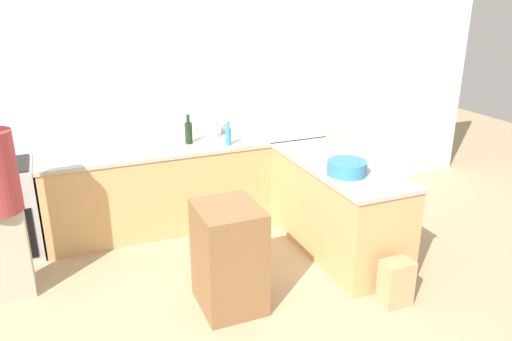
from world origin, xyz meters
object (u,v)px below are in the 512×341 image
(dish_soap_bottle, at_px, (228,136))
(vinegar_bottle_clear, at_px, (215,127))
(range_oven, at_px, (1,212))
(island_table, at_px, (229,257))
(wine_bottle_dark, at_px, (189,132))
(mixing_bowl, at_px, (347,168))
(paper_bag, at_px, (396,283))

(dish_soap_bottle, xyz_separation_m, vinegar_bottle_clear, (-0.04, 0.34, 0.01))
(vinegar_bottle_clear, bearing_deg, dish_soap_bottle, -83.48)
(dish_soap_bottle, height_order, vinegar_bottle_clear, vinegar_bottle_clear)
(range_oven, xyz_separation_m, island_table, (1.74, -1.62, -0.02))
(vinegar_bottle_clear, distance_m, wine_bottle_dark, 0.35)
(mixing_bowl, height_order, vinegar_bottle_clear, vinegar_bottle_clear)
(dish_soap_bottle, relative_size, wine_bottle_dark, 0.83)
(range_oven, bearing_deg, dish_soap_bottle, -4.62)
(island_table, distance_m, dish_soap_bottle, 1.64)
(island_table, height_order, dish_soap_bottle, dish_soap_bottle)
(range_oven, xyz_separation_m, wine_bottle_dark, (1.89, 0.04, 0.58))
(dish_soap_bottle, bearing_deg, paper_bag, -69.10)
(range_oven, height_order, paper_bag, range_oven)
(mixing_bowl, relative_size, wine_bottle_dark, 1.13)
(wine_bottle_dark, xyz_separation_m, paper_bag, (1.12, -2.19, -0.84))
(range_oven, xyz_separation_m, mixing_bowl, (2.94, -1.43, 0.52))
(paper_bag, bearing_deg, mixing_bowl, 95.86)
(paper_bag, bearing_deg, island_table, 157.65)
(range_oven, bearing_deg, paper_bag, -35.47)
(wine_bottle_dark, bearing_deg, mixing_bowl, -54.61)
(range_oven, distance_m, dish_soap_bottle, 2.34)
(range_oven, xyz_separation_m, dish_soap_bottle, (2.26, -0.18, 0.56))
(wine_bottle_dark, bearing_deg, paper_bag, -62.95)
(range_oven, bearing_deg, wine_bottle_dark, 1.29)
(vinegar_bottle_clear, relative_size, wine_bottle_dark, 0.94)
(mixing_bowl, relative_size, vinegar_bottle_clear, 1.19)
(dish_soap_bottle, relative_size, vinegar_bottle_clear, 0.88)
(mixing_bowl, relative_size, paper_bag, 0.89)
(dish_soap_bottle, height_order, paper_bag, dish_soap_bottle)
(island_table, xyz_separation_m, paper_bag, (1.27, -0.52, -0.25))
(island_table, height_order, paper_bag, island_table)
(island_table, xyz_separation_m, dish_soap_bottle, (0.52, 1.44, 0.58))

